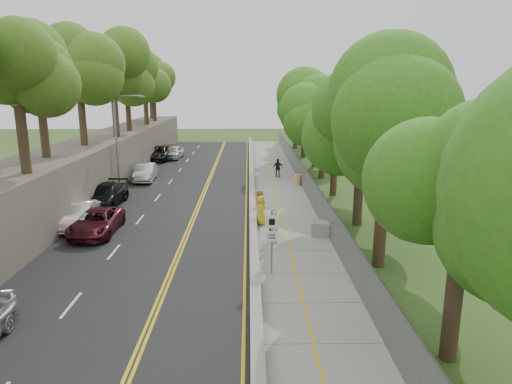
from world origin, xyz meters
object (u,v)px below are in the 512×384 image
Objects in this scene: car_1 at (79,215)px; person_far at (278,168)px; construction_barrel at (297,180)px; painter_0 at (261,210)px; concrete_block at (322,229)px; car_2 at (96,222)px; signpost at (272,235)px; streetlight at (119,136)px.

car_1 is 20.45m from person_far.
construction_barrel is 19.02m from car_1.
construction_barrel is at bearing -30.96° from painter_0.
concrete_block is (0.00, -13.81, -0.05)m from construction_barrel.
person_far is (-1.50, 17.44, 0.48)m from concrete_block.
car_1 reaches higher than car_2.
construction_barrel is 13.81m from concrete_block.
painter_0 is at bearing 148.02° from concrete_block.
construction_barrel is 0.20× the size of car_1.
car_1 is at bearing 77.14° from painter_0.
painter_0 reaches higher than construction_barrel.
signpost is 1.65× the size of painter_0.
signpost is 6.60m from concrete_block.
streetlight is at bearing 84.29° from car_1.
car_2 is (-13.37, -13.21, 0.23)m from construction_barrel.
streetlight reaches higher than construction_barrel.
person_far is at bearing 44.19° from car_1.
car_2 is at bearing -47.21° from car_1.
streetlight is at bearing 124.08° from signpost.
concrete_block is at bearing -3.29° from car_2.
car_2 is at bearing 148.77° from signpost.
painter_0 is (-0.29, 7.75, -0.97)m from signpost.
streetlight is 15.50m from construction_barrel.
streetlight is 1.74× the size of car_1.
person_far is at bearing 54.07° from car_2.
car_1 is (-14.90, 1.99, 0.33)m from concrete_block.
concrete_block is at bearing -90.00° from construction_barrel.
construction_barrel is (14.76, 2.34, -4.12)m from streetlight.
signpost reaches higher than car_2.
car_2 is (1.53, -1.39, -0.04)m from car_1.
car_2 is at bearing -135.34° from construction_barrel.
painter_0 is (11.36, 0.22, 0.19)m from car_1.
signpost reaches higher than concrete_block.
person_far is at bearing -21.62° from painter_0.
painter_0 is 1.05× the size of person_far.
concrete_block is at bearing -12.47° from car_1.
construction_barrel is at bearing 9.00° from streetlight.
person_far is (2.04, 15.23, -0.05)m from painter_0.
car_1 is (-11.65, 7.53, -1.17)m from signpost.
construction_barrel is at bearing 118.85° from person_far.
painter_0 is at bearing -106.97° from construction_barrel.
signpost is at bearing -120.39° from concrete_block.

